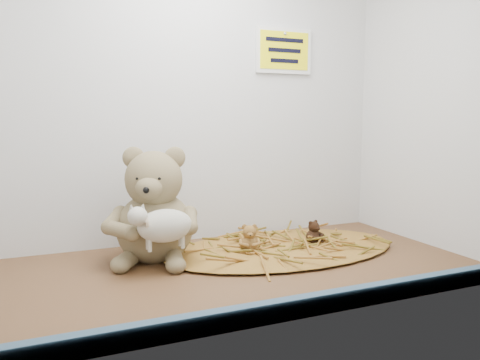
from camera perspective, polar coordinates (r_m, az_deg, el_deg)
name	(u,v)px	position (r cm, az deg, el deg)	size (l,w,h in cm)	color
alcove_shell	(212,75)	(113.57, -3.44, 12.61)	(120.40, 60.20, 90.40)	#482D19
front_rail	(286,309)	(85.16, 5.62, -15.37)	(119.28, 2.20, 3.60)	#3A5970
straw_bed	(282,248)	(126.28, 5.18, -8.26)	(64.77, 37.61, 1.25)	olive
main_teddy	(155,204)	(116.35, -10.35, -2.92)	(22.68, 23.95, 28.13)	olive
toy_lamb	(165,226)	(107.38, -9.13, -5.53)	(16.44, 10.03, 10.62)	beige
mini_teddy_tan	(249,237)	(120.45, 1.15, -6.93)	(5.79, 6.11, 7.17)	brown
mini_teddy_brown	(313,230)	(130.66, 8.93, -6.09)	(5.02, 5.30, 6.23)	black
wall_sign	(284,51)	(145.38, 5.35, 15.42)	(16.00, 1.20, 11.00)	yellow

